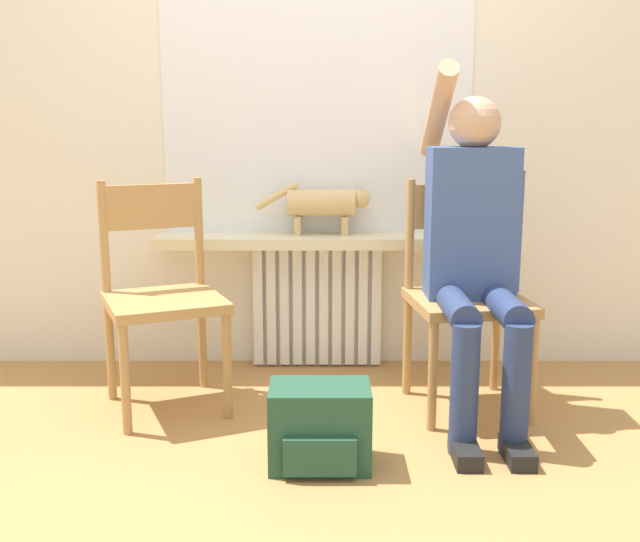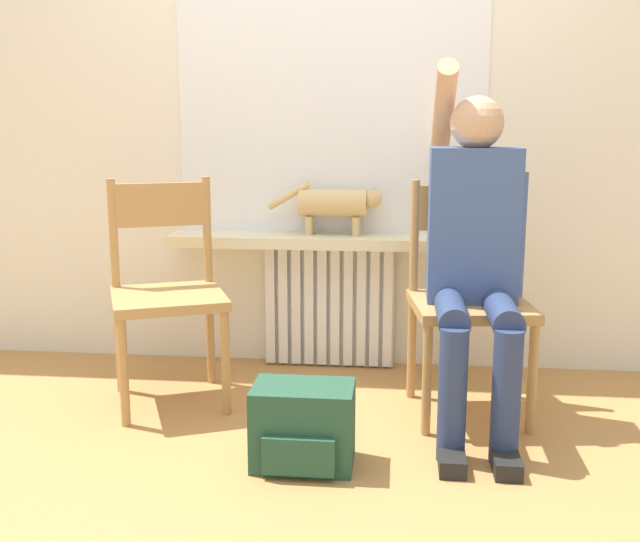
{
  "view_description": "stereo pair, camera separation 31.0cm",
  "coord_description": "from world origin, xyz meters",
  "px_view_note": "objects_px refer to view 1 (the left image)",
  "views": [
    {
      "loc": [
        0.01,
        -2.31,
        1.15
      ],
      "look_at": [
        0.0,
        0.74,
        0.54
      ],
      "focal_mm": 42.0,
      "sensor_mm": 36.0,
      "label": 1
    },
    {
      "loc": [
        0.32,
        -2.3,
        1.15
      ],
      "look_at": [
        0.0,
        0.74,
        0.54
      ],
      "focal_mm": 42.0,
      "sensor_mm": 36.0,
      "label": 2
    }
  ],
  "objects_px": {
    "chair_left": "(165,292)",
    "cat": "(328,204)",
    "backpack": "(323,427)",
    "person": "(478,243)",
    "chair_right": "(469,292)"
  },
  "relations": [
    {
      "from": "chair_left",
      "to": "cat",
      "type": "distance_m",
      "value": 0.87
    },
    {
      "from": "chair_left",
      "to": "backpack",
      "type": "bearing_deg",
      "value": -64.3
    },
    {
      "from": "person",
      "to": "backpack",
      "type": "relative_size",
      "value": 4.04
    },
    {
      "from": "backpack",
      "to": "chair_right",
      "type": "bearing_deg",
      "value": 43.62
    },
    {
      "from": "chair_left",
      "to": "person",
      "type": "relative_size",
      "value": 0.67
    },
    {
      "from": "chair_left",
      "to": "person",
      "type": "height_order",
      "value": "person"
    },
    {
      "from": "cat",
      "to": "chair_left",
      "type": "bearing_deg",
      "value": -143.58
    },
    {
      "from": "chair_left",
      "to": "cat",
      "type": "bearing_deg",
      "value": 13.27
    },
    {
      "from": "chair_left",
      "to": "chair_right",
      "type": "bearing_deg",
      "value": -23.0
    },
    {
      "from": "cat",
      "to": "backpack",
      "type": "bearing_deg",
      "value": -91.11
    },
    {
      "from": "cat",
      "to": "backpack",
      "type": "relative_size",
      "value": 1.55
    },
    {
      "from": "backpack",
      "to": "person",
      "type": "bearing_deg",
      "value": 36.76
    },
    {
      "from": "person",
      "to": "backpack",
      "type": "height_order",
      "value": "person"
    },
    {
      "from": "person",
      "to": "cat",
      "type": "bearing_deg",
      "value": 133.79
    },
    {
      "from": "chair_left",
      "to": "person",
      "type": "bearing_deg",
      "value": -28.4
    }
  ]
}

